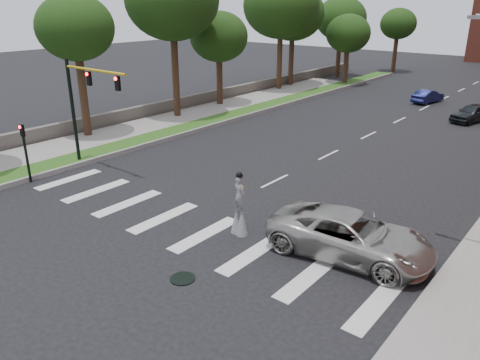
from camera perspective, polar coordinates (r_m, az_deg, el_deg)
ground_plane at (r=20.23m, az=-8.93°, el=-6.51°), size 160.00×160.00×0.00m
grass_median at (r=41.51m, az=0.74°, el=8.32°), size 2.00×60.00×0.25m
median_curb at (r=40.88m, az=1.91°, el=8.13°), size 0.20×60.00×0.28m
sidewalk_left at (r=36.71m, az=-12.81°, el=6.04°), size 4.00×60.00×0.18m
stone_wall at (r=46.40m, az=-3.12°, el=10.19°), size 0.50×56.00×1.10m
manhole at (r=17.13m, az=-7.01°, el=-11.84°), size 0.90×0.90×0.04m
traffic_signal at (r=28.12m, az=-18.57°, el=9.47°), size 5.30×0.23×6.20m
secondary_signal at (r=27.41m, az=-24.72°, el=3.58°), size 0.25×0.21×3.23m
stilt_performer at (r=19.58m, az=-0.07°, el=-3.75°), size 0.84×0.57×2.79m
suv_crossing at (r=18.50m, az=13.27°, el=-6.56°), size 6.59×3.57×1.76m
car_near at (r=42.74m, az=26.44°, el=7.32°), size 2.91×4.56×1.45m
car_mid at (r=49.22m, az=21.93°, el=9.45°), size 2.08×4.05×1.27m
tree_1 at (r=34.65m, az=-19.43°, el=17.01°), size 5.19×5.19×9.79m
tree_2 at (r=39.28m, az=-8.30°, el=20.92°), size 7.41×7.41×12.51m
tree_3 at (r=43.91m, az=-2.59°, el=17.00°), size 5.25×5.25×8.46m
tree_4 at (r=52.05m, az=5.03°, el=20.42°), size 7.96×7.96×12.17m
tree_5 at (r=62.50m, az=12.23°, el=18.64°), size 6.23×6.23×9.80m
tree_6 at (r=56.99m, az=13.05°, el=16.97°), size 5.03×5.03×7.91m
tree_7 at (r=69.20m, az=18.73°, el=17.55°), size 4.77×4.77×8.39m
tree_8 at (r=54.80m, az=6.47°, el=19.50°), size 6.88×6.88×10.85m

